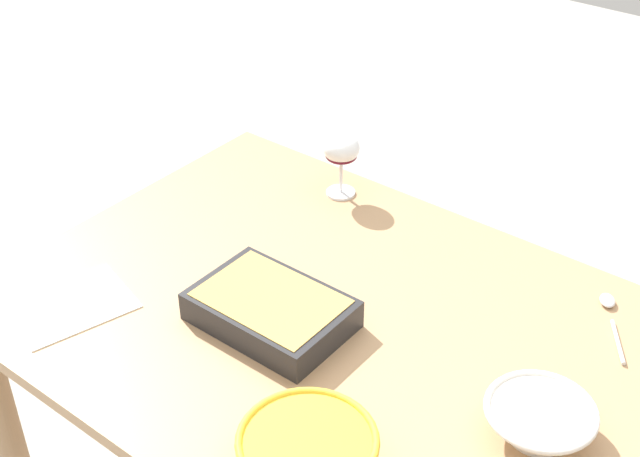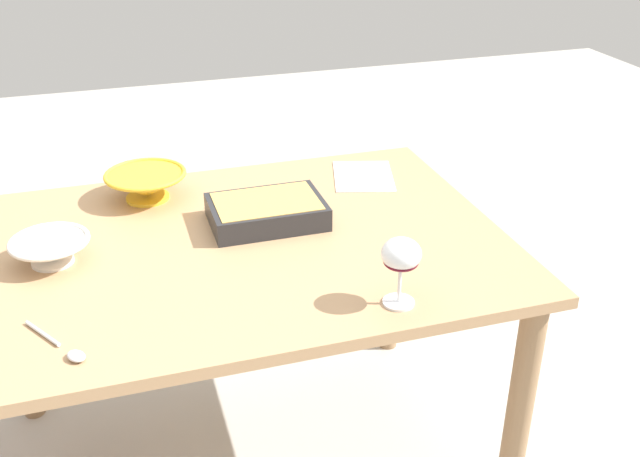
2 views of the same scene
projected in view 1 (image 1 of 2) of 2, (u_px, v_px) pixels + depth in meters
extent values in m
cube|color=tan|center=(339.00, 328.00, 1.69)|extent=(1.34, 0.95, 0.03)
cylinder|color=#93704E|center=(255.00, 265.00, 2.48)|extent=(0.06, 0.06, 0.71)
cylinder|color=#93704E|center=(9.00, 438.00, 1.95)|extent=(0.06, 0.06, 0.71)
cylinder|color=white|center=(341.00, 192.00, 2.08)|extent=(0.07, 0.07, 0.01)
cylinder|color=white|center=(341.00, 176.00, 2.05)|extent=(0.01, 0.01, 0.08)
ellipsoid|color=white|center=(341.00, 148.00, 2.01)|extent=(0.09, 0.09, 0.07)
ellipsoid|color=#4C0A19|center=(341.00, 155.00, 2.02)|extent=(0.08, 0.08, 0.03)
cube|color=#262628|center=(271.00, 310.00, 1.67)|extent=(0.29, 0.20, 0.06)
cube|color=tan|center=(271.00, 301.00, 1.66)|extent=(0.27, 0.18, 0.02)
cylinder|color=white|center=(536.00, 434.00, 1.44)|extent=(0.10, 0.10, 0.01)
cone|color=white|center=(539.00, 421.00, 1.43)|extent=(0.18, 0.18, 0.05)
torus|color=white|center=(541.00, 411.00, 1.41)|extent=(0.19, 0.19, 0.01)
cone|color=yellow|center=(308.00, 455.00, 1.36)|extent=(0.22, 0.22, 0.07)
torus|color=yellow|center=(307.00, 440.00, 1.34)|extent=(0.23, 0.23, 0.01)
cylinder|color=silver|center=(618.00, 342.00, 1.63)|extent=(0.07, 0.11, 0.01)
ellipsoid|color=silver|center=(607.00, 300.00, 1.73)|extent=(0.05, 0.05, 0.01)
cube|color=white|center=(72.00, 305.00, 1.73)|extent=(0.23, 0.27, 0.00)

